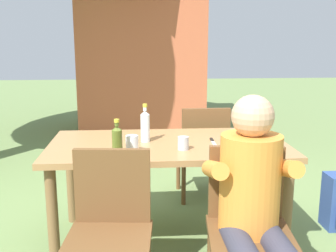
{
  "coord_description": "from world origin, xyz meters",
  "views": [
    {
      "loc": [
        -0.21,
        -2.75,
        1.46
      ],
      "look_at": [
        0.0,
        0.0,
        0.86
      ],
      "focal_mm": 43.34,
      "sensor_mm": 36.0,
      "label": 1
    }
  ],
  "objects_px": {
    "bottle_olive": "(117,141)",
    "person_in_white_shirt": "(253,198)",
    "cup_steel": "(183,143)",
    "chair_far_right": "(203,148)",
    "cup_glass": "(132,144)",
    "chair_near_right": "(248,219)",
    "table_knife": "(213,142)",
    "brick_kiosk": "(141,35)",
    "chair_near_left": "(110,224)",
    "bottle_blue": "(249,119)",
    "dining_table": "(168,155)",
    "bottle_clear": "(145,126)"
  },
  "relations": [
    {
      "from": "bottle_blue",
      "to": "cup_glass",
      "type": "height_order",
      "value": "bottle_blue"
    },
    {
      "from": "cup_steel",
      "to": "brick_kiosk",
      "type": "relative_size",
      "value": 0.03
    },
    {
      "from": "dining_table",
      "to": "chair_near_right",
      "type": "height_order",
      "value": "chair_near_right"
    },
    {
      "from": "bottle_olive",
      "to": "cup_glass",
      "type": "height_order",
      "value": "bottle_olive"
    },
    {
      "from": "bottle_blue",
      "to": "chair_near_right",
      "type": "bearing_deg",
      "value": -105.12
    },
    {
      "from": "chair_near_left",
      "to": "bottle_blue",
      "type": "height_order",
      "value": "bottle_blue"
    },
    {
      "from": "person_in_white_shirt",
      "to": "bottle_olive",
      "type": "xyz_separation_m",
      "value": [
        -0.71,
        0.51,
        0.19
      ]
    },
    {
      "from": "chair_far_right",
      "to": "chair_near_left",
      "type": "xyz_separation_m",
      "value": [
        -0.74,
        -1.48,
        0.0
      ]
    },
    {
      "from": "table_knife",
      "to": "dining_table",
      "type": "bearing_deg",
      "value": 175.4
    },
    {
      "from": "bottle_olive",
      "to": "cup_steel",
      "type": "height_order",
      "value": "bottle_olive"
    },
    {
      "from": "bottle_blue",
      "to": "cup_glass",
      "type": "bearing_deg",
      "value": -149.62
    },
    {
      "from": "bottle_olive",
      "to": "chair_far_right",
      "type": "bearing_deg",
      "value": 56.58
    },
    {
      "from": "dining_table",
      "to": "chair_near_left",
      "type": "relative_size",
      "value": 1.91
    },
    {
      "from": "bottle_olive",
      "to": "bottle_clear",
      "type": "bearing_deg",
      "value": 64.8
    },
    {
      "from": "chair_near_right",
      "to": "bottle_blue",
      "type": "height_order",
      "value": "bottle_blue"
    },
    {
      "from": "chair_near_right",
      "to": "table_knife",
      "type": "xyz_separation_m",
      "value": [
        -0.06,
        0.71,
        0.25
      ]
    },
    {
      "from": "table_knife",
      "to": "bottle_olive",
      "type": "bearing_deg",
      "value": -154.31
    },
    {
      "from": "bottle_clear",
      "to": "brick_kiosk",
      "type": "bearing_deg",
      "value": 89.63
    },
    {
      "from": "bottle_olive",
      "to": "brick_kiosk",
      "type": "xyz_separation_m",
      "value": [
        0.2,
        4.1,
        0.66
      ]
    },
    {
      "from": "chair_near_right",
      "to": "bottle_olive",
      "type": "bearing_deg",
      "value": 150.95
    },
    {
      "from": "brick_kiosk",
      "to": "chair_far_right",
      "type": "bearing_deg",
      "value": -80.43
    },
    {
      "from": "bottle_blue",
      "to": "person_in_white_shirt",
      "type": "bearing_deg",
      "value": -104.14
    },
    {
      "from": "chair_far_right",
      "to": "cup_glass",
      "type": "relative_size",
      "value": 7.89
    },
    {
      "from": "bottle_blue",
      "to": "bottle_olive",
      "type": "distance_m",
      "value": 1.2
    },
    {
      "from": "chair_near_right",
      "to": "chair_far_right",
      "type": "relative_size",
      "value": 1.0
    },
    {
      "from": "chair_near_left",
      "to": "cup_steel",
      "type": "distance_m",
      "value": 0.77
    },
    {
      "from": "bottle_blue",
      "to": "cup_glass",
      "type": "relative_size",
      "value": 2.05
    },
    {
      "from": "chair_near_left",
      "to": "cup_glass",
      "type": "relative_size",
      "value": 7.89
    },
    {
      "from": "cup_glass",
      "to": "table_knife",
      "type": "bearing_deg",
      "value": 19.31
    },
    {
      "from": "cup_steel",
      "to": "bottle_clear",
      "type": "bearing_deg",
      "value": 136.8
    },
    {
      "from": "chair_far_right",
      "to": "bottle_blue",
      "type": "bearing_deg",
      "value": -55.73
    },
    {
      "from": "chair_near_left",
      "to": "brick_kiosk",
      "type": "xyz_separation_m",
      "value": [
        0.23,
        4.5,
        1.01
      ]
    },
    {
      "from": "bottle_olive",
      "to": "brick_kiosk",
      "type": "bearing_deg",
      "value": 87.17
    },
    {
      "from": "bottle_olive",
      "to": "person_in_white_shirt",
      "type": "bearing_deg",
      "value": -35.57
    },
    {
      "from": "chair_near_left",
      "to": "cup_steel",
      "type": "xyz_separation_m",
      "value": [
        0.45,
        0.55,
        0.29
      ]
    },
    {
      "from": "person_in_white_shirt",
      "to": "brick_kiosk",
      "type": "distance_m",
      "value": 4.72
    },
    {
      "from": "bottle_blue",
      "to": "brick_kiosk",
      "type": "xyz_separation_m",
      "value": [
        -0.8,
        3.45,
        0.66
      ]
    },
    {
      "from": "person_in_white_shirt",
      "to": "cup_steel",
      "type": "xyz_separation_m",
      "value": [
        -0.29,
        0.66,
        0.13
      ]
    },
    {
      "from": "bottle_blue",
      "to": "brick_kiosk",
      "type": "bearing_deg",
      "value": 103.07
    },
    {
      "from": "chair_far_right",
      "to": "bottle_clear",
      "type": "xyz_separation_m",
      "value": [
        -0.53,
        -0.7,
        0.37
      ]
    },
    {
      "from": "dining_table",
      "to": "table_knife",
      "type": "xyz_separation_m",
      "value": [
        0.32,
        -0.03,
        0.09
      ]
    },
    {
      "from": "person_in_white_shirt",
      "to": "chair_far_right",
      "type": "bearing_deg",
      "value": 89.94
    },
    {
      "from": "dining_table",
      "to": "chair_near_left",
      "type": "bearing_deg",
      "value": -116.33
    },
    {
      "from": "cup_steel",
      "to": "brick_kiosk",
      "type": "height_order",
      "value": "brick_kiosk"
    },
    {
      "from": "chair_near_right",
      "to": "bottle_clear",
      "type": "xyz_separation_m",
      "value": [
        -0.54,
        0.78,
        0.37
      ]
    },
    {
      "from": "chair_near_left",
      "to": "bottle_blue",
      "type": "bearing_deg",
      "value": 45.56
    },
    {
      "from": "bottle_olive",
      "to": "dining_table",
      "type": "bearing_deg",
      "value": 45.22
    },
    {
      "from": "chair_far_right",
      "to": "bottle_blue",
      "type": "relative_size",
      "value": 3.85
    },
    {
      "from": "table_knife",
      "to": "cup_glass",
      "type": "bearing_deg",
      "value": -160.69
    },
    {
      "from": "table_knife",
      "to": "brick_kiosk",
      "type": "distance_m",
      "value": 3.89
    }
  ]
}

